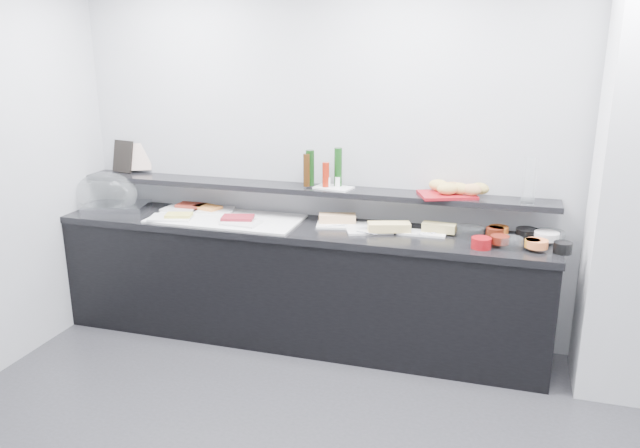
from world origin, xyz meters
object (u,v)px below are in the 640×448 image
(framed_print, at_px, (123,156))
(bread_tray, at_px, (447,195))
(condiment_tray, at_px, (334,188))
(cloche_base, at_px, (117,206))
(sandwich_plate_mid, at_px, (370,231))
(carafe, at_px, (529,181))

(framed_print, bearing_deg, bread_tray, 10.42)
(condiment_tray, distance_m, bread_tray, 0.82)
(cloche_base, distance_m, sandwich_plate_mid, 2.07)
(sandwich_plate_mid, bearing_deg, bread_tray, -0.88)
(framed_print, distance_m, carafe, 3.16)
(framed_print, distance_m, bread_tray, 2.63)
(framed_print, height_order, condiment_tray, framed_print)
(bread_tray, bearing_deg, carafe, -24.74)
(sandwich_plate_mid, height_order, framed_print, framed_print)
(bread_tray, distance_m, carafe, 0.55)
(framed_print, height_order, bread_tray, framed_print)
(bread_tray, xyz_separation_m, carafe, (0.53, -0.03, 0.14))
(carafe, bearing_deg, cloche_base, -177.94)
(bread_tray, relative_size, carafe, 1.25)
(cloche_base, xyz_separation_m, framed_print, (-0.06, 0.22, 0.36))
(cloche_base, height_order, condiment_tray, condiment_tray)
(condiment_tray, xyz_separation_m, bread_tray, (0.82, 0.00, 0.00))
(cloche_base, height_order, framed_print, framed_print)
(framed_print, relative_size, bread_tray, 0.70)
(framed_print, bearing_deg, sandwich_plate_mid, 4.75)
(sandwich_plate_mid, relative_size, condiment_tray, 1.18)
(cloche_base, bearing_deg, sandwich_plate_mid, -15.73)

